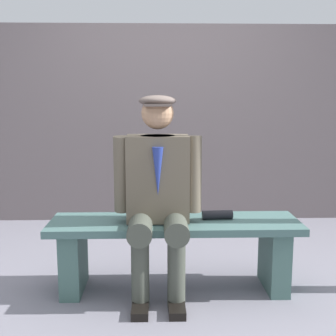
# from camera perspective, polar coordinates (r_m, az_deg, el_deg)

# --- Properties ---
(ground_plane) EXTENTS (30.00, 30.00, 0.00)m
(ground_plane) POSITION_cam_1_polar(r_m,az_deg,el_deg) (2.99, 0.87, -15.77)
(ground_plane) COLOR slate
(bench) EXTENTS (1.64, 0.44, 0.47)m
(bench) POSITION_cam_1_polar(r_m,az_deg,el_deg) (2.87, 0.89, -9.94)
(bench) COLOR #436360
(bench) RESTS_ON ground
(seated_man) EXTENTS (0.57, 0.55, 1.29)m
(seated_man) POSITION_cam_1_polar(r_m,az_deg,el_deg) (2.71, -1.36, -2.84)
(seated_man) COLOR brown
(seated_man) RESTS_ON ground
(rolled_magazine) EXTENTS (0.20, 0.07, 0.06)m
(rolled_magazine) POSITION_cam_1_polar(r_m,az_deg,el_deg) (2.87, 6.60, -6.22)
(rolled_magazine) COLOR black
(rolled_magazine) RESTS_ON bench
(stadium_wall) EXTENTS (12.00, 0.24, 2.00)m
(stadium_wall) POSITION_cam_1_polar(r_m,az_deg,el_deg) (4.52, -0.08, 5.88)
(stadium_wall) COLOR slate
(stadium_wall) RESTS_ON ground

